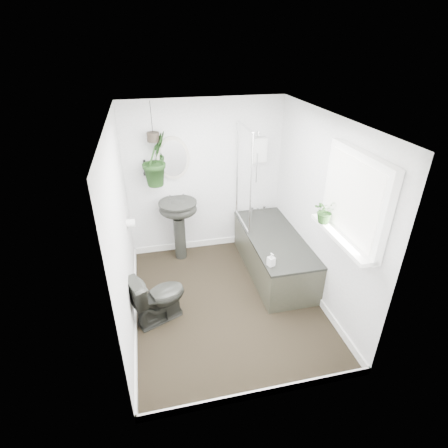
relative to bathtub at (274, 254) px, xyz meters
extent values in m
cube|color=black|center=(-0.80, -0.50, -0.30)|extent=(2.30, 2.80, 0.02)
cube|color=white|center=(-0.80, -0.50, 2.02)|extent=(2.30, 2.80, 0.02)
cube|color=white|center=(-0.80, 0.91, 0.86)|extent=(2.30, 0.02, 2.30)
cube|color=white|center=(-0.80, -1.91, 0.86)|extent=(2.30, 0.02, 2.30)
cube|color=white|center=(-1.96, -0.50, 0.86)|extent=(0.02, 2.80, 2.30)
cube|color=white|center=(0.36, -0.50, 0.86)|extent=(0.02, 2.80, 2.30)
cube|color=white|center=(-0.80, -0.50, -0.24)|extent=(2.30, 2.80, 0.10)
cube|color=white|center=(0.00, 0.84, 1.26)|extent=(0.20, 0.10, 0.35)
ellipsoid|color=beige|center=(-1.25, 0.87, 1.21)|extent=(0.46, 0.03, 0.62)
cylinder|color=black|center=(-1.65, 0.86, 1.11)|extent=(0.04, 0.04, 0.22)
cylinder|color=white|center=(-1.90, 0.20, 0.61)|extent=(0.11, 0.11, 0.11)
cube|color=white|center=(0.29, -1.20, 1.36)|extent=(0.08, 1.00, 0.90)
cube|color=white|center=(0.22, -1.20, 0.94)|extent=(0.18, 1.00, 0.04)
cube|color=white|center=(0.24, -1.20, 1.36)|extent=(0.01, 0.86, 0.76)
imported|color=black|center=(-1.65, -0.62, 0.04)|extent=(0.74, 0.60, 0.66)
imported|color=black|center=(0.17, -0.90, 1.09)|extent=(0.30, 0.29, 0.26)
imported|color=black|center=(-1.50, 0.75, 1.25)|extent=(0.50, 0.51, 0.73)
imported|color=black|center=(-0.29, -0.65, 0.37)|extent=(0.10, 0.10, 0.17)
cylinder|color=#2F271F|center=(-1.50, 0.75, 1.56)|extent=(0.16, 0.16, 0.12)
camera|label=1|loc=(-1.60, -3.89, 2.73)|focal=28.00mm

